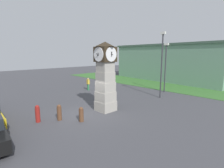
# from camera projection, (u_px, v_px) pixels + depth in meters

# --- Properties ---
(ground_plane) EXTENTS (84.03, 84.03, 0.00)m
(ground_plane) POSITION_uv_depth(u_px,v_px,m) (85.00, 115.00, 13.11)
(ground_plane) COLOR #424247
(clock_tower) EXTENTS (1.73, 1.73, 5.44)m
(clock_tower) POSITION_uv_depth(u_px,v_px,m) (105.00, 77.00, 13.67)
(clock_tower) COLOR #9D988E
(clock_tower) RESTS_ON ground_plane
(bollard_near_tower) EXTENTS (0.31, 0.31, 1.17)m
(bollard_near_tower) POSITION_uv_depth(u_px,v_px,m) (38.00, 114.00, 11.65)
(bollard_near_tower) COLOR maroon
(bollard_near_tower) RESTS_ON ground_plane
(bollard_mid_row) EXTENTS (0.31, 0.31, 1.11)m
(bollard_mid_row) POSITION_uv_depth(u_px,v_px,m) (59.00, 112.00, 12.00)
(bollard_mid_row) COLOR brown
(bollard_mid_row) RESTS_ON ground_plane
(bollard_far_row) EXTENTS (0.32, 0.32, 1.01)m
(bollard_far_row) POSITION_uv_depth(u_px,v_px,m) (81.00, 114.00, 11.77)
(bollard_far_row) COLOR brown
(bollard_far_row) RESTS_ON ground_plane
(pedestrian_near_bench) EXTENTS (0.43, 0.30, 1.56)m
(pedestrian_near_bench) POSITION_uv_depth(u_px,v_px,m) (88.00, 83.00, 21.85)
(pedestrian_near_bench) COLOR #338C4C
(pedestrian_near_bench) RESTS_ON ground_plane
(street_lamp_near_road) EXTENTS (0.50, 0.24, 6.66)m
(street_lamp_near_road) POSITION_uv_depth(u_px,v_px,m) (162.00, 61.00, 17.60)
(street_lamp_near_road) COLOR #333338
(street_lamp_near_road) RESTS_ON ground_plane
(street_lamp_far_side) EXTENTS (0.50, 0.24, 5.72)m
(street_lamp_far_side) POSITION_uv_depth(u_px,v_px,m) (166.00, 64.00, 20.34)
(street_lamp_far_side) COLOR #333338
(street_lamp_far_side) RESTS_ON ground_plane
(warehouse_blue_far) EXTENTS (20.89, 13.97, 6.10)m
(warehouse_blue_far) POSITION_uv_depth(u_px,v_px,m) (178.00, 62.00, 31.73)
(warehouse_blue_far) COLOR gray
(warehouse_blue_far) RESTS_ON ground_plane
(grass_verge_far) EXTENTS (50.42, 6.80, 0.04)m
(grass_verge_far) POSITION_uv_depth(u_px,v_px,m) (199.00, 90.00, 21.77)
(grass_verge_far) COLOR #386B2D
(grass_verge_far) RESTS_ON ground_plane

